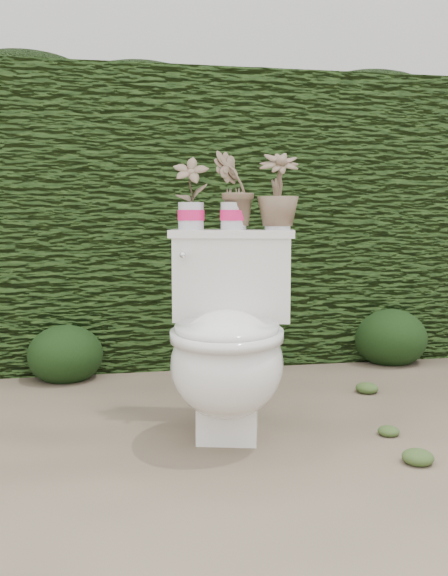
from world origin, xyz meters
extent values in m
plane|color=gray|center=(0.00, 0.00, 0.00)|extent=(60.00, 60.00, 0.00)
cube|color=#304F1A|center=(0.00, 1.60, 0.80)|extent=(8.00, 1.00, 1.60)
cube|color=silver|center=(0.60, 6.00, 2.00)|extent=(8.00, 3.50, 4.00)
cube|color=silver|center=(0.22, 0.08, 0.10)|extent=(0.29, 0.35, 0.20)
ellipsoid|color=silver|center=(0.19, -0.02, 0.30)|extent=(0.53, 0.60, 0.39)
cube|color=silver|center=(0.27, 0.29, 0.57)|extent=(0.50, 0.29, 0.34)
cube|color=silver|center=(0.27, 0.29, 0.76)|extent=(0.53, 0.31, 0.03)
cylinder|color=silver|center=(0.07, 0.25, 0.68)|extent=(0.03, 0.06, 0.02)
sphere|color=silver|center=(0.06, 0.22, 0.68)|extent=(0.03, 0.03, 0.03)
imported|color=#226F27|center=(0.11, 0.33, 0.92)|extent=(0.17, 0.13, 0.28)
imported|color=#226F27|center=(0.28, 0.29, 0.93)|extent=(0.17, 0.14, 0.30)
imported|color=#226F27|center=(0.45, 0.24, 0.92)|extent=(0.19, 0.19, 0.29)
ellipsoid|color=#1B3412|center=(-0.44, 1.05, 0.15)|extent=(0.38, 0.38, 0.31)
ellipsoid|color=#1B3412|center=(0.47, 1.06, 0.13)|extent=(0.33, 0.33, 0.26)
ellipsoid|color=#1B3412|center=(1.36, 1.09, 0.17)|extent=(0.42, 0.42, 0.33)
camera|label=1|loc=(-0.26, -2.26, 0.84)|focal=40.00mm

